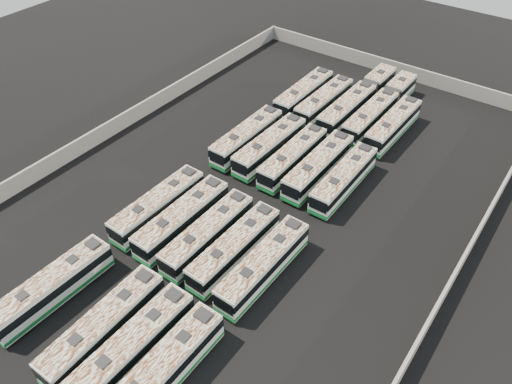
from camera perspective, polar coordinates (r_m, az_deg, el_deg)
name	(u,v)px	position (r m, az deg, el deg)	size (l,w,h in m)	color
ground	(253,198)	(56.16, -0.31, -0.65)	(140.00, 140.00, 0.00)	black
perimeter_wall	(253,190)	(55.43, -0.32, 0.20)	(45.20, 73.20, 2.20)	gray
bus_front_far_left	(52,287)	(48.86, -22.25, -10.02)	(2.75, 11.77, 3.30)	silver
bus_front_center	(104,326)	(44.69, -16.97, -14.49)	(2.86, 12.09, 3.39)	silver
bus_front_right	(132,348)	(42.96, -13.96, -16.87)	(2.64, 12.06, 3.39)	silver
bus_front_far_right	(162,371)	(41.39, -10.70, -19.51)	(2.59, 12.09, 3.40)	silver
bus_midfront_far_left	(158,206)	(53.64, -11.12, -1.56)	(2.65, 11.86, 3.33)	silver
bus_midfront_left	(182,219)	(51.72, -8.43, -3.04)	(2.59, 12.03, 3.39)	silver
bus_midfront_center	(208,234)	(49.91, -5.53, -4.79)	(2.51, 11.76, 3.31)	silver
bus_midfront_right	(234,248)	(48.47, -2.48, -6.39)	(2.65, 11.68, 3.28)	silver
bus_midfront_far_right	(263,265)	(46.93, 0.84, -8.37)	(2.63, 11.88, 3.34)	silver
bus_midback_far_left	(247,137)	(62.55, -1.04, 6.30)	(2.55, 11.94, 3.36)	silver
bus_midback_left	(270,146)	(60.98, 1.59, 5.27)	(2.78, 12.04, 3.38)	silver
bus_midback_center	(293,157)	(59.38, 4.22, 3.98)	(2.55, 11.68, 3.29)	silver
bus_midback_right	(318,166)	(58.17, 7.15, 2.93)	(2.58, 12.13, 3.42)	silver
bus_midback_far_right	(344,179)	(56.91, 10.01, 1.49)	(2.56, 11.69, 3.29)	silver
bus_back_far_left	(304,94)	(71.87, 5.48, 11.11)	(2.60, 11.98, 3.37)	silver
bus_back_left	(324,102)	(70.44, 7.76, 10.21)	(2.66, 11.71, 3.29)	silver
bus_back_center	(358,99)	(71.66, 11.57, 10.34)	(2.71, 18.63, 3.37)	silver
bus_back_right	(381,107)	(70.68, 14.05, 9.42)	(2.56, 18.15, 3.29)	silver
bus_back_far_right	(393,125)	(67.14, 15.38, 7.36)	(2.66, 11.81, 3.32)	silver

